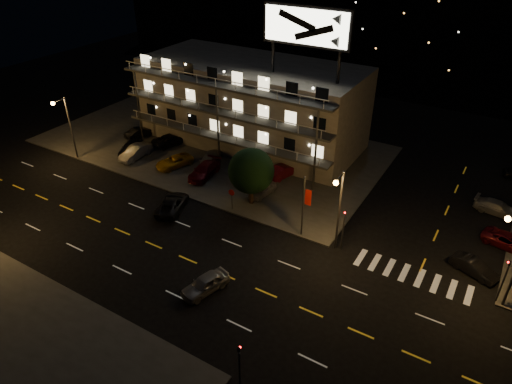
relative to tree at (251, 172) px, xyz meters
The scene contains 27 objects.
ground 11.47m from the tree, 79.46° to the right, with size 140.00×140.00×0.00m, color black.
curb_nw 15.69m from the tree, 142.09° to the left, with size 44.00×24.00×0.15m, color #353533.
motel 15.53m from the tree, 121.02° to the left, with size 28.00×13.80×18.10m.
hill_backdrop 58.79m from the tree, 93.90° to the left, with size 120.00×25.00×24.00m.
streetlight_nw 24.20m from the tree, behind, with size 0.44×1.92×8.00m.
streetlight_nc 10.88m from the tree, 14.47° to the right, with size 0.44×1.92×8.00m.
signal_nw 11.26m from the tree, 11.05° to the right, with size 0.20×0.27×4.60m.
signal_sw 22.10m from the tree, 60.15° to the right, with size 0.20×0.27×4.60m.
signal_ne 24.10m from the tree, ahead, with size 0.27×0.20×4.60m.
banner_north 7.42m from the tree, 17.60° to the right, with size 0.83×0.16×6.40m.
stop_sign 3.12m from the tree, 116.23° to the right, with size 0.91×0.11×2.61m.
tree is the anchor object (origin of this frame).
lot_car_0 19.53m from the tree, behind, with size 1.77×4.41×1.50m, color black.
lot_car_1 17.94m from the tree, behind, with size 1.63×4.68×1.54m, color gray.
lot_car_2 12.62m from the tree, behind, with size 2.10×4.56×1.27m, color gold.
lot_car_3 8.39m from the tree, 164.74° to the left, with size 2.06×5.07×1.47m, color #510B14.
lot_car_4 3.62m from the tree, 83.53° to the left, with size 1.48×3.67×1.25m, color gray.
lot_car_5 22.51m from the tree, 164.20° to the left, with size 1.45×4.14×1.37m, color black.
lot_car_6 17.99m from the tree, 158.12° to the left, with size 2.26×4.91×1.36m, color black.
lot_car_7 10.81m from the tree, 149.62° to the left, with size 1.86×4.58×1.33m, color gray.
lot_car_8 7.97m from the tree, 115.19° to the left, with size 1.73×4.31×1.47m, color black.
lot_car_9 7.34m from the tree, 87.72° to the left, with size 1.54×4.41×1.45m, color #510B14.
side_car_0 22.10m from the tree, ahead, with size 1.39×3.98×1.31m, color black.
side_car_1 24.91m from the tree, 13.98° to the left, with size 2.13×4.62×1.28m, color #510B14.
side_car_2 25.33m from the tree, 27.01° to the left, with size 1.86×4.57×1.33m, color gray.
road_car_east 13.80m from the tree, 74.29° to the right, with size 1.69×4.20×1.43m, color gray.
road_car_west 8.72m from the tree, 140.79° to the right, with size 2.34×5.08×1.41m, color black.
Camera 1 is at (19.32, -23.60, 26.21)m, focal length 32.00 mm.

